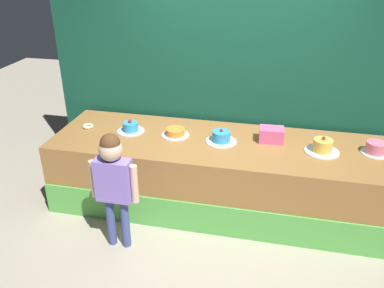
{
  "coord_description": "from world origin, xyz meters",
  "views": [
    {
      "loc": [
        0.53,
        -3.26,
        2.67
      ],
      "look_at": [
        -0.27,
        0.33,
        0.84
      ],
      "focal_mm": 37.55,
      "sensor_mm": 36.0,
      "label": 1
    }
  ],
  "objects": [
    {
      "name": "cake_far_right",
      "position": [
        1.55,
        0.63,
        0.85
      ],
      "size": [
        0.27,
        0.27,
        0.12
      ],
      "color": "white",
      "rests_on": "stage_platform"
    },
    {
      "name": "curtain_backdrop",
      "position": [
        0.0,
        1.19,
        1.44
      ],
      "size": [
        4.28,
        0.08,
        2.89
      ],
      "primitive_type": "cube",
      "color": "#144C38",
      "rests_on": "ground_plane"
    },
    {
      "name": "donut",
      "position": [
        -1.55,
        0.59,
        0.8
      ],
      "size": [
        0.13,
        0.13,
        0.03
      ],
      "primitive_type": "torus",
      "color": "beige",
      "rests_on": "stage_platform"
    },
    {
      "name": "stage_platform",
      "position": [
        0.0,
        0.54,
        0.39
      ],
      "size": [
        3.65,
        1.11,
        0.79
      ],
      "color": "#9E6B38",
      "rests_on": "ground_plane"
    },
    {
      "name": "cake_right",
      "position": [
        1.03,
        0.55,
        0.85
      ],
      "size": [
        0.35,
        0.35,
        0.17
      ],
      "color": "silver",
      "rests_on": "stage_platform"
    },
    {
      "name": "cake_left",
      "position": [
        -0.52,
        0.6,
        0.82
      ],
      "size": [
        0.31,
        0.31,
        0.08
      ],
      "color": "silver",
      "rests_on": "stage_platform"
    },
    {
      "name": "child_figure",
      "position": [
        -0.85,
        -0.35,
        0.78
      ],
      "size": [
        0.47,
        0.21,
        1.21
      ],
      "color": "#3F4C8C",
      "rests_on": "ground_plane"
    },
    {
      "name": "ground_plane",
      "position": [
        0.0,
        0.0,
        0.0
      ],
      "size": [
        12.0,
        12.0,
        0.0
      ],
      "primitive_type": "plane",
      "color": "#ADA38E"
    },
    {
      "name": "cake_center",
      "position": [
        0.0,
        0.56,
        0.84
      ],
      "size": [
        0.33,
        0.33,
        0.15
      ],
      "color": "silver",
      "rests_on": "stage_platform"
    },
    {
      "name": "cake_far_left",
      "position": [
        -1.03,
        0.6,
        0.83
      ],
      "size": [
        0.31,
        0.31,
        0.15
      ],
      "color": "silver",
      "rests_on": "stage_platform"
    },
    {
      "name": "pink_box",
      "position": [
        0.52,
        0.69,
        0.86
      ],
      "size": [
        0.27,
        0.2,
        0.15
      ],
      "primitive_type": "cube",
      "rotation": [
        0.0,
        0.0,
        0.05
      ],
      "color": "#E85C95",
      "rests_on": "stage_platform"
    }
  ]
}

